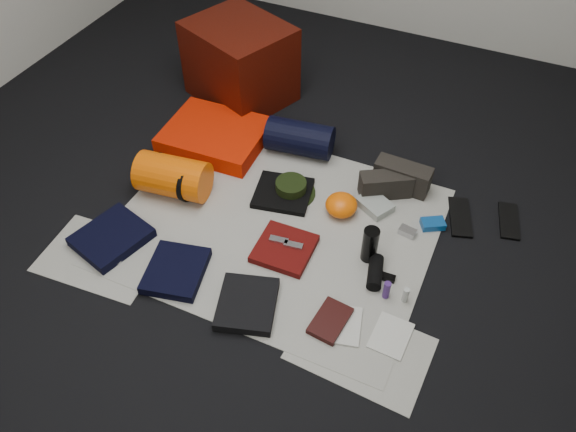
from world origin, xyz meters
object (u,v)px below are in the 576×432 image
at_px(paperback_book, 330,321).
at_px(stuff_sack, 173,176).
at_px(navy_duffel, 300,138).
at_px(compact_camera, 407,232).
at_px(water_bottle, 370,245).
at_px(red_cabinet, 240,62).
at_px(sleeping_pad, 215,136).

bearing_deg(paperback_book, stuff_sack, 164.43).
distance_m(navy_duffel, paperback_book, 1.20).
xyz_separation_m(stuff_sack, compact_camera, (1.25, 0.23, -0.10)).
relative_size(navy_duffel, water_bottle, 1.95).
bearing_deg(water_bottle, red_cabinet, 141.09).
xyz_separation_m(red_cabinet, paperback_book, (1.19, -1.41, -0.23)).
bearing_deg(compact_camera, stuff_sack, -160.82).
distance_m(red_cabinet, compact_camera, 1.56).
xyz_separation_m(sleeping_pad, stuff_sack, (0.01, -0.46, 0.06)).
relative_size(stuff_sack, navy_duffel, 0.99).
xyz_separation_m(water_bottle, paperback_book, (-0.03, -0.43, -0.08)).
height_order(red_cabinet, sleeping_pad, red_cabinet).
xyz_separation_m(sleeping_pad, compact_camera, (1.26, -0.24, -0.04)).
height_order(sleeping_pad, stuff_sack, stuff_sack).
height_order(navy_duffel, compact_camera, navy_duffel).
bearing_deg(compact_camera, water_bottle, -110.77).
bearing_deg(paperback_book, water_bottle, 91.87).
xyz_separation_m(sleeping_pad, water_bottle, (1.13, -0.47, 0.05)).
bearing_deg(navy_duffel, stuff_sack, -136.42).
bearing_deg(stuff_sack, paperback_book, -21.80).
xyz_separation_m(stuff_sack, navy_duffel, (0.48, 0.60, -0.01)).
height_order(red_cabinet, paperback_book, red_cabinet).
relative_size(water_bottle, compact_camera, 2.30).
bearing_deg(compact_camera, sleeping_pad, 178.29).
xyz_separation_m(navy_duffel, paperback_book, (0.60, -1.03, -0.09)).
distance_m(red_cabinet, stuff_sack, 0.99).
bearing_deg(paperback_book, compact_camera, 82.19).
relative_size(navy_duffel, paperback_book, 1.84).
bearing_deg(water_bottle, navy_duffel, 136.50).
xyz_separation_m(water_bottle, compact_camera, (0.13, 0.23, -0.08)).
height_order(sleeping_pad, navy_duffel, navy_duffel).
height_order(compact_camera, paperback_book, compact_camera).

